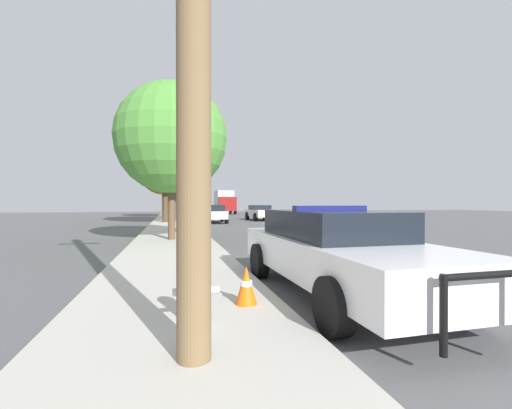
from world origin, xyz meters
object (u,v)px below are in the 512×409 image
at_px(traffic_cone, 246,285).
at_px(car_background_oncoming, 260,212).
at_px(tree_sidewalk_mid, 165,152).
at_px(police_car, 336,249).
at_px(box_truck, 224,201).
at_px(tree_sidewalk_near, 171,138).
at_px(fire_hydrant, 196,288).
at_px(tree_sidewalk_far, 163,171).
at_px(traffic_light, 191,177).
at_px(car_background_midblock, 214,213).

bearing_deg(traffic_cone, car_background_oncoming, 74.97).
bearing_deg(tree_sidewalk_mid, police_car, -81.34).
relative_size(box_truck, tree_sidewalk_near, 1.11).
relative_size(fire_hydrant, tree_sidewalk_far, 0.11).
relative_size(traffic_light, tree_sidewalk_mid, 0.60).
height_order(tree_sidewalk_mid, tree_sidewalk_far, tree_sidewalk_mid).
height_order(tree_sidewalk_near, tree_sidewalk_far, tree_sidewalk_far).
height_order(box_truck, tree_sidewalk_far, tree_sidewalk_far).
distance_m(car_background_midblock, tree_sidewalk_near, 13.50).
distance_m(tree_sidewalk_mid, tree_sidewalk_near, 12.58).
relative_size(fire_hydrant, car_background_oncoming, 0.18).
distance_m(car_background_oncoming, traffic_cone, 25.40).
xyz_separation_m(box_truck, tree_sidewalk_far, (-8.04, -10.22, 3.19)).
bearing_deg(tree_sidewalk_mid, box_truck, 70.28).
distance_m(fire_hydrant, box_truck, 44.09).
bearing_deg(traffic_light, tree_sidewalk_far, 103.21).
height_order(traffic_light, tree_sidewalk_near, tree_sidewalk_near).
bearing_deg(car_background_midblock, traffic_light, 146.40).
relative_size(car_background_oncoming, tree_sidewalk_near, 0.74).
height_order(police_car, car_background_oncoming, police_car).
relative_size(fire_hydrant, traffic_cone, 1.48).
bearing_deg(tree_sidewalk_mid, tree_sidewalk_near, -87.95).
distance_m(police_car, fire_hydrant, 2.76).
relative_size(police_car, fire_hydrant, 6.79).
distance_m(fire_hydrant, car_background_midblock, 22.49).
xyz_separation_m(car_background_oncoming, tree_sidewalk_far, (-8.43, 8.15, 4.19)).
xyz_separation_m(box_truck, tree_sidewalk_near, (-7.22, -33.91, 2.35)).
bearing_deg(car_background_oncoming, traffic_light, 13.70).
bearing_deg(tree_sidewalk_far, car_background_midblock, -70.08).
bearing_deg(tree_sidewalk_mid, car_background_midblock, 2.81).
bearing_deg(tree_sidewalk_far, police_car, -83.67).
distance_m(police_car, car_background_oncoming, 24.38).
xyz_separation_m(police_car, tree_sidewalk_mid, (-3.18, 20.87, 4.54)).
bearing_deg(car_background_midblock, tree_sidewalk_near, -103.39).
relative_size(car_background_oncoming, traffic_cone, 8.41).
bearing_deg(tree_sidewalk_mid, tree_sidewalk_far, 91.92).
relative_size(tree_sidewalk_mid, tree_sidewalk_near, 1.33).
bearing_deg(box_truck, car_background_oncoming, 92.10).
xyz_separation_m(car_background_oncoming, box_truck, (-0.39, 18.37, 1.00)).
distance_m(police_car, traffic_cone, 1.86).
bearing_deg(car_background_oncoming, box_truck, -90.71).
distance_m(car_background_oncoming, tree_sidewalk_far, 12.45).
relative_size(tree_sidewalk_far, traffic_cone, 13.54).
xyz_separation_m(car_background_midblock, traffic_cone, (-2.14, -21.68, -0.34)).
bearing_deg(fire_hydrant, tree_sidewalk_mid, 91.89).
relative_size(car_background_oncoming, tree_sidewalk_mid, 0.56).
bearing_deg(car_background_midblock, tree_sidewalk_far, 110.51).
distance_m(police_car, tree_sidewalk_far, 32.50).
xyz_separation_m(police_car, tree_sidewalk_near, (-2.73, 8.35, 3.30)).
height_order(traffic_light, box_truck, traffic_light).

